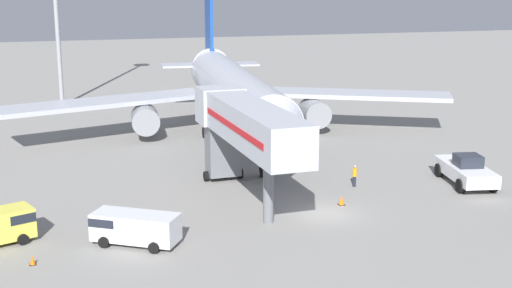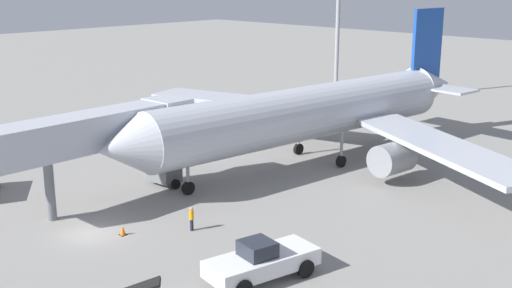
{
  "view_description": "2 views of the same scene",
  "coord_description": "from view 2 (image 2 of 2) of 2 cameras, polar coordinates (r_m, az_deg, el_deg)",
  "views": [
    {
      "loc": [
        -17.57,
        -41.11,
        15.51
      ],
      "look_at": [
        -1.12,
        12.79,
        2.08
      ],
      "focal_mm": 48.08,
      "sensor_mm": 36.0,
      "label": 1
    },
    {
      "loc": [
        36.94,
        -21.64,
        17.39
      ],
      "look_at": [
        0.3,
        16.14,
        3.39
      ],
      "focal_mm": 45.22,
      "sensor_mm": 36.0,
      "label": 2
    }
  ],
  "objects": [
    {
      "name": "safety_cone_alpha",
      "position": [
        74.69,
        -13.12,
        1.24
      ],
      "size": [
        0.34,
        0.34,
        0.53
      ],
      "color": "black",
      "rests_on": "ground"
    },
    {
      "name": "airplane_at_gate",
      "position": [
        60.45,
        5.34,
        2.82
      ],
      "size": [
        46.8,
        44.04,
        13.76
      ],
      "color": "#B7BCC6",
      "rests_on": "ground"
    },
    {
      "name": "jet_bridge",
      "position": [
        50.53,
        -13.0,
        0.92
      ],
      "size": [
        3.79,
        17.27,
        7.38
      ],
      "color": "#B2B7C1",
      "rests_on": "ground"
    },
    {
      "name": "pushback_tug",
      "position": [
        38.16,
        0.49,
        -10.32
      ],
      "size": [
        3.92,
        7.19,
        2.44
      ],
      "color": "white",
      "rests_on": "ground"
    },
    {
      "name": "ground_plane",
      "position": [
        46.21,
        -14.48,
        -7.71
      ],
      "size": [
        300.0,
        300.0,
        0.0
      ],
      "primitive_type": "plane",
      "color": "gray"
    },
    {
      "name": "safety_cone_charlie",
      "position": [
        45.39,
        -11.7,
        -7.48
      ],
      "size": [
        0.46,
        0.46,
        0.7
      ],
      "color": "black",
      "rests_on": "ground"
    },
    {
      "name": "ground_crew_worker_foreground",
      "position": [
        45.23,
        -5.72,
        -6.54
      ],
      "size": [
        0.42,
        0.42,
        1.72
      ],
      "color": "#1E2333",
      "rests_on": "ground"
    }
  ]
}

